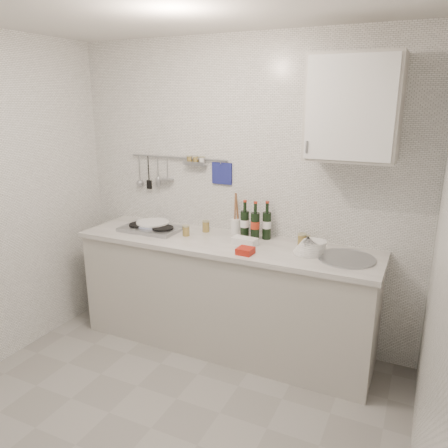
% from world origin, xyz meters
% --- Properties ---
extents(floor, '(3.00, 3.00, 0.00)m').
position_xyz_m(floor, '(0.00, 0.00, 0.00)').
color(floor, gray).
rests_on(floor, ground).
extents(back_wall, '(3.00, 0.02, 2.50)m').
position_xyz_m(back_wall, '(0.00, 1.40, 1.25)').
color(back_wall, silver).
rests_on(back_wall, floor).
extents(wall_right, '(0.02, 2.80, 2.50)m').
position_xyz_m(wall_right, '(1.50, 0.00, 1.25)').
color(wall_right, silver).
rests_on(wall_right, floor).
extents(counter, '(2.44, 0.64, 0.96)m').
position_xyz_m(counter, '(0.01, 1.10, 0.43)').
color(counter, '#B2ADA4').
rests_on(counter, floor).
extents(wall_rail, '(0.98, 0.09, 0.34)m').
position_xyz_m(wall_rail, '(-0.60, 1.37, 1.43)').
color(wall_rail, '#93969B').
rests_on(wall_rail, back_wall).
extents(wall_cabinet, '(0.60, 0.38, 0.70)m').
position_xyz_m(wall_cabinet, '(0.90, 1.22, 1.95)').
color(wall_cabinet, '#B2ADA4').
rests_on(wall_cabinet, back_wall).
extents(plate_stack_hob, '(0.32, 0.31, 0.05)m').
position_xyz_m(plate_stack_hob, '(-0.74, 1.16, 0.95)').
color(plate_stack_hob, '#45599E').
rests_on(plate_stack_hob, counter).
extents(plate_stack_sink, '(0.24, 0.22, 0.10)m').
position_xyz_m(plate_stack_sink, '(0.69, 1.11, 0.97)').
color(plate_stack_sink, white).
rests_on(plate_stack_sink, counter).
extents(wine_bottles, '(0.25, 0.13, 0.31)m').
position_xyz_m(wine_bottles, '(0.19, 1.27, 1.07)').
color(wine_bottles, black).
rests_on(wine_bottles, counter).
extents(butter_dish, '(0.20, 0.11, 0.06)m').
position_xyz_m(butter_dish, '(0.18, 1.09, 0.95)').
color(butter_dish, white).
rests_on(butter_dish, counter).
extents(strawberry_punnet, '(0.12, 0.12, 0.05)m').
position_xyz_m(strawberry_punnet, '(0.26, 0.90, 0.94)').
color(strawberry_punnet, red).
rests_on(strawberry_punnet, counter).
extents(utensil_crock, '(0.09, 0.09, 0.35)m').
position_xyz_m(utensil_crock, '(-0.00, 1.32, 1.00)').
color(utensil_crock, white).
rests_on(utensil_crock, counter).
extents(jar_a, '(0.06, 0.06, 0.10)m').
position_xyz_m(jar_a, '(-0.26, 1.27, 0.97)').
color(jar_a, olive).
rests_on(jar_a, counter).
extents(jar_b, '(0.06, 0.06, 0.07)m').
position_xyz_m(jar_b, '(0.60, 1.31, 0.95)').
color(jar_b, olive).
rests_on(jar_b, counter).
extents(jar_c, '(0.07, 0.07, 0.09)m').
position_xyz_m(jar_c, '(0.58, 1.26, 0.97)').
color(jar_c, olive).
rests_on(jar_c, counter).
extents(jar_d, '(0.06, 0.06, 0.09)m').
position_xyz_m(jar_d, '(-0.35, 1.10, 0.97)').
color(jar_d, olive).
rests_on(jar_d, counter).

